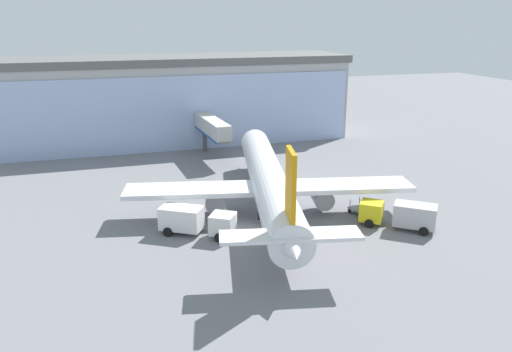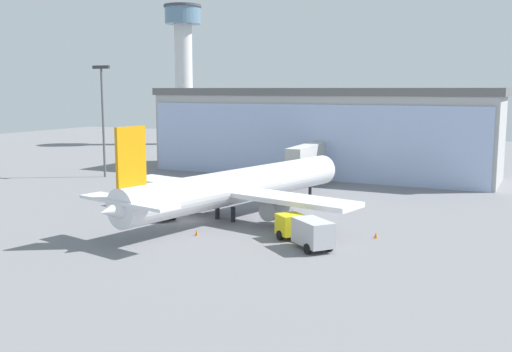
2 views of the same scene
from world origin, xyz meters
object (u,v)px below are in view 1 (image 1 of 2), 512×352
at_px(airplane, 269,182).
at_px(catering_truck, 195,220).
at_px(safety_cone_wingtip, 409,201).
at_px(safety_cone_nose, 303,243).
at_px(fuel_truck, 401,214).
at_px(jet_bridge, 212,128).
at_px(baggage_cart, 362,210).

xyz_separation_m(airplane, catering_truck, (-8.67, -3.48, -1.93)).
bearing_deg(safety_cone_wingtip, safety_cone_nose, -157.09).
bearing_deg(safety_cone_wingtip, catering_truck, -177.29).
bearing_deg(safety_cone_nose, fuel_truck, 5.04).
relative_size(jet_bridge, fuel_truck, 1.73).
bearing_deg(airplane, safety_cone_wingtip, -86.00).
xyz_separation_m(airplane, safety_cone_wingtip, (16.05, -2.31, -3.12)).
xyz_separation_m(fuel_truck, safety_cone_nose, (-10.79, -0.95, -1.19)).
xyz_separation_m(jet_bridge, safety_cone_wingtip, (17.07, -25.36, -4.30)).
height_order(catering_truck, safety_cone_wingtip, catering_truck).
relative_size(jet_bridge, baggage_cart, 3.88).
relative_size(catering_truck, baggage_cart, 2.33).
height_order(jet_bridge, fuel_truck, jet_bridge).
distance_m(jet_bridge, safety_cone_nose, 32.32).
bearing_deg(airplane, catering_truck, 124.07).
height_order(jet_bridge, baggage_cart, jet_bridge).
height_order(airplane, catering_truck, airplane).
relative_size(airplane, safety_cone_nose, 67.10).
xyz_separation_m(jet_bridge, safety_cone_nose, (1.35, -32.01, -4.30)).
xyz_separation_m(jet_bridge, catering_truck, (-7.64, -26.53, -3.11)).
xyz_separation_m(catering_truck, safety_cone_wingtip, (24.71, 1.17, -1.19)).
height_order(catering_truck, fuel_truck, same).
distance_m(airplane, fuel_truck, 13.83).
bearing_deg(catering_truck, fuel_truck, 19.00).
bearing_deg(baggage_cart, fuel_truck, 5.69).
height_order(fuel_truck, safety_cone_nose, fuel_truck).
relative_size(fuel_truck, safety_cone_wingtip, 12.84).
bearing_deg(catering_truck, jet_bridge, 105.82).
relative_size(airplane, safety_cone_wingtip, 67.10).
distance_m(baggage_cart, safety_cone_nose, 10.34).
bearing_deg(fuel_truck, safety_cone_nose, 44.00).
xyz_separation_m(catering_truck, safety_cone_nose, (8.99, -5.47, -1.19)).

